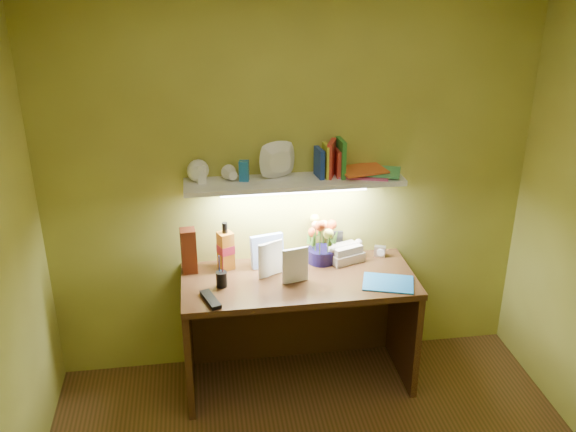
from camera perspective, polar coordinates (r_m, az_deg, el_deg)
The scene contains 13 objects.
desk at distance 4.06m, azimuth 0.94°, elevation -10.16°, with size 1.40×0.60×0.75m, color #34150E.
flower_bouquet at distance 3.99m, azimuth 3.01°, elevation -2.08°, with size 0.19×0.19×0.31m, color #120D39, non-canonical shape.
telephone at distance 4.05m, azimuth 5.09°, elevation -3.15°, with size 0.21×0.15×0.12m, color beige, non-canonical shape.
desk_clock at distance 4.14m, azimuth 8.16°, elevation -3.12°, with size 0.07×0.04×0.07m, color #B9BABF.
whisky_bottle at distance 3.92m, azimuth -5.57°, elevation -2.65°, with size 0.08×0.08×0.31m, color #B76316, non-canonical shape.
whisky_box at distance 3.92m, azimuth -8.81°, elevation -3.06°, with size 0.09×0.09×0.28m, color #5E230F.
pen_cup at distance 3.76m, azimuth -5.95°, elevation -5.17°, with size 0.07×0.07×0.16m, color black.
art_card at distance 3.96m, azimuth -1.86°, elevation -3.10°, with size 0.20×0.04×0.20m, color silver, non-canonical shape.
tv_remote at distance 3.65m, azimuth -6.90°, elevation -7.37°, with size 0.06×0.20×0.02m, color black.
blue_folder at distance 3.85m, azimuth 8.89°, elevation -5.91°, with size 0.29×0.22×0.01m, color #1E6CB4.
desk_book_a at distance 3.80m, azimuth -2.63°, elevation -4.16°, with size 0.17×0.02×0.22m, color white.
desk_book_b at distance 3.74m, azimuth -0.50°, elevation -4.61°, with size 0.16×0.02×0.22m, color white.
wall_shelf at distance 3.78m, azimuth 0.58°, elevation 3.60°, with size 1.32×0.32×0.26m.
Camera 1 is at (-0.56, -2.12, 2.63)m, focal length 40.00 mm.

